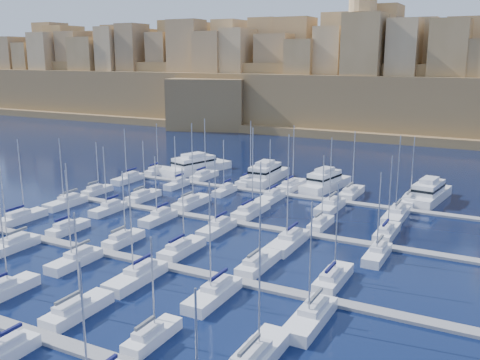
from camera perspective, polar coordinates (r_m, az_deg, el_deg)
The scene contains 50 objects.
ground at distance 86.11m, azimuth -3.36°, elevation -6.53°, with size 600.00×600.00×0.00m, color #061133.
pontoon_near at distance 61.97m, azimuth -20.34°, elevation -15.43°, with size 84.00×2.00×0.40m, color slate.
pontoon_mid_near at distance 76.69m, azimuth -8.03°, elevation -9.03°, with size 84.00×2.00×0.40m, color slate.
pontoon_mid_far at distance 94.29m, azimuth -0.23°, elevation -4.61°, with size 84.00×2.00×0.40m, color slate.
pontoon_far at distance 113.43m, azimuth 4.96°, elevation -1.58°, with size 84.00×2.00×0.40m, color slate.
sailboat_2 at distance 73.38m, azimuth -23.82°, elevation -10.68°, with size 2.65×8.82×12.92m.
sailboat_3 at distance 65.29m, azimuth -16.97°, elevation -13.11°, with size 2.77×9.24×12.48m.
sailboat_4 at distance 58.20m, azimuth -9.37°, elevation -16.12°, with size 2.30×7.68×11.68m.
sailboat_5 at distance 54.04m, azimuth 1.72°, elevation -18.35°, with size 3.15×10.51×15.69m.
sailboat_9 at distance 59.14m, azimuth -24.27°, elevation -16.68°, with size 2.49×8.29×12.60m.
sailboat_12 at distance 103.33m, azimuth -22.24°, elevation -3.70°, with size 2.80×9.33×15.05m.
sailboat_13 at distance 94.44m, azimuth -17.87°, elevation -4.91°, with size 2.39×7.97×12.06m.
sailboat_14 at distance 86.65m, azimuth -12.32°, elevation -6.20°, with size 2.36×7.86×11.91m.
sailboat_15 at distance 81.12m, azimuth -6.22°, elevation -7.30°, with size 2.78×9.26×13.39m.
sailboat_16 at distance 75.24m, azimuth 1.94°, elevation -8.89°, with size 2.79×9.31×15.39m.
sailboat_17 at distance 71.60m, azimuth 9.91°, elevation -10.29°, with size 2.79×9.29×13.58m.
sailboat_19 at distance 88.90m, azimuth -23.21°, elevation -6.48°, with size 2.76×9.21×13.55m.
sailboat_20 at distance 79.84m, azimuth -17.19°, elevation -8.18°, with size 2.68×8.94×14.19m.
sailboat_21 at distance 72.24m, azimuth -10.96°, elevation -10.10°, with size 3.05×10.17×15.05m.
sailboat_22 at distance 66.28m, azimuth -2.85°, elevation -12.07°, with size 2.96×9.88×15.29m.
sailboat_23 at distance 61.37m, azimuth 7.53°, elevation -14.36°, with size 3.07×10.23×14.50m.
sailboat_24 at distance 118.46m, azimuth -14.99°, elevation -1.10°, with size 2.27×7.58×11.46m.
sailboat_25 at distance 111.45m, azimuth -10.28°, elevation -1.73°, with size 2.65×8.83×12.49m.
sailboat_26 at distance 105.55m, azimuth -5.20°, elevation -2.39°, with size 3.02×10.08×16.60m.
sailboat_27 at distance 99.54m, azimuth 1.17°, elevation -3.30°, with size 3.16×10.52×16.55m.
sailboat_28 at distance 93.25m, azimuth 8.60°, elevation -4.63°, with size 2.36×7.86×12.94m.
sailboat_29 at distance 91.04m, azimuth 15.38°, elevation -5.40°, with size 2.72×9.07×13.72m.
sailboat_30 at distance 110.44m, azimuth -18.05°, elevation -2.31°, with size 2.83×9.42×13.86m.
sailboat_31 at distance 103.92m, azimuth -13.84°, elevation -3.00°, with size 2.49×8.30×13.00m.
sailboat_32 at distance 96.72m, azimuth -8.66°, elevation -3.98°, with size 2.56×8.55×12.23m.
sailboat_33 at distance 89.98m, azimuth -2.43°, elevation -5.15°, with size 2.78×9.27×13.24m.
sailboat_34 at distance 83.86m, azimuth 5.18°, elevation -6.54°, with size 3.22×10.72×17.93m.
sailboat_35 at distance 81.08m, azimuth 14.43°, elevation -7.67°, with size 2.56×8.52×13.39m.
sailboat_36 at distance 135.30m, azimuth -8.87°, elevation 0.96°, with size 2.31×7.70×12.90m.
sailboat_37 at distance 128.52m, azimuth -3.85°, elevation 0.45°, with size 2.75×9.17×14.70m.
sailboat_38 at distance 122.85m, azimuth 1.01°, elevation -0.11°, with size 2.80×9.34×14.91m.
sailboat_39 at distance 119.12m, azimuth 5.52°, elevation -0.60°, with size 3.07×10.22×14.44m.
sailboat_40 at distance 114.84m, azimuth 11.79°, elevation -1.34°, with size 3.02×10.08×14.08m.
sailboat_41 at distance 111.92m, azimuth 17.64°, elevation -2.08°, with size 2.75×9.15×13.80m.
sailboat_42 at distance 127.91m, azimuth -11.84°, elevation 0.13°, with size 2.74×9.14×12.90m.
sailboat_43 at distance 120.77m, azimuth -6.73°, elevation -0.46°, with size 2.25×7.50×11.93m.
sailboat_44 at distance 114.48m, azimuth -1.62°, elevation -1.13°, with size 2.23×7.44×12.02m.
sailboat_45 at distance 108.81m, azimuth 3.30°, elevation -1.90°, with size 2.79×9.29×13.11m.
sailboat_46 at distance 103.88m, azimuth 9.61°, elevation -2.79°, with size 3.14×10.48×14.48m.
sailboat_47 at distance 100.88m, azimuth 16.30°, elevation -3.62°, with size 3.20×10.65×15.73m.
motor_yacht_a at distance 135.67m, azimuth -4.75°, elevation 1.54°, with size 11.10×20.10×5.25m.
motor_yacht_b at distance 125.55m, azimuth 2.77°, elevation 0.62°, with size 6.02×17.69×5.25m.
motor_yacht_c at distance 119.33m, azimuth 9.09°, elevation -0.20°, with size 7.31×16.05×5.25m.
motor_yacht_d at distance 114.97m, azimuth 19.51°, elevation -1.32°, with size 6.96×16.82×5.25m.
fortified_city at distance 229.00m, azimuth 17.16°, elevation 9.04°, with size 460.00×108.95×59.52m.
Camera 1 is at (41.92, -69.38, 29.04)m, focal length 40.00 mm.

